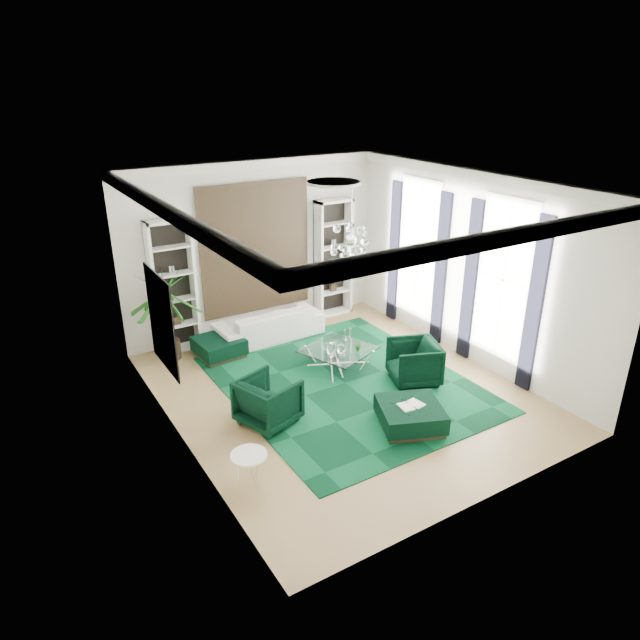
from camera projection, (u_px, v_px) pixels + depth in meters
floor at (341, 391)px, 10.57m from camera, size 6.00×7.00×0.02m
ceiling at (344, 183)px, 9.08m from camera, size 6.00×7.00×0.02m
wall_back at (254, 248)px, 12.58m from camera, size 6.00×0.02×3.80m
wall_front at (498, 379)px, 7.07m from camera, size 6.00×0.02×3.80m
wall_left at (172, 332)px, 8.38m from camera, size 0.02×7.00×3.80m
wall_right at (469, 267)px, 11.27m from camera, size 0.02×7.00×3.80m
crown_molding at (344, 190)px, 9.12m from camera, size 6.00×7.00×0.18m
ceiling_medallion at (334, 183)px, 9.33m from camera, size 0.90×0.90×0.05m
tapestry at (255, 248)px, 12.54m from camera, size 2.50×0.06×2.80m
shelving_left at (173, 287)px, 11.68m from camera, size 0.90×0.38×2.80m
shelving_right at (333, 258)px, 13.55m from camera, size 0.90×0.38×2.80m
painting at (162, 321)px, 8.88m from camera, size 0.04×1.30×1.60m
window_near at (503, 280)px, 10.55m from camera, size 0.03×1.10×2.90m
curtain_near_a at (535, 306)px, 10.02m from camera, size 0.07×0.30×3.25m
curtain_near_b at (470, 281)px, 11.25m from camera, size 0.07×0.30×3.25m
window_far at (418, 250)px, 12.44m from camera, size 0.03×1.10×2.90m
curtain_far_a at (441, 270)px, 11.91m from camera, size 0.07×0.30×3.25m
curtain_far_b at (394, 252)px, 13.13m from camera, size 0.07×0.30×3.25m
rug at (345, 383)px, 10.81m from camera, size 4.20×5.00×0.02m
sofa at (269, 324)px, 12.58m from camera, size 2.42×1.01×0.70m
armchair_left at (268, 401)px, 9.45m from camera, size 1.13×1.11×0.81m
armchair_right at (414, 362)px, 10.75m from camera, size 1.15×1.14×0.81m
coffee_table at (338, 358)px, 11.35m from camera, size 1.55×1.55×0.41m
ottoman_side at (219, 347)px, 11.83m from camera, size 0.98×0.98×0.40m
ottoman_front at (410, 416)px, 9.41m from camera, size 1.31×1.31×0.40m
book at (411, 405)px, 9.33m from camera, size 0.42×0.28×0.03m
side_table at (250, 470)px, 8.04m from camera, size 0.67×0.67×0.50m
palm at (165, 304)px, 11.34m from camera, size 1.56×1.56×2.40m
chandelier at (351, 240)px, 9.53m from camera, size 0.85×0.85×0.72m
table_plant at (358, 345)px, 11.17m from camera, size 0.15×0.13×0.24m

